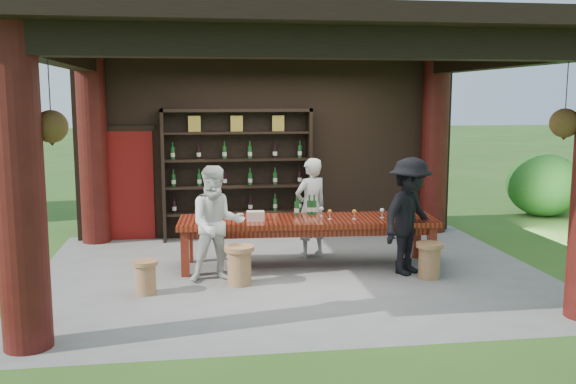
{
  "coord_description": "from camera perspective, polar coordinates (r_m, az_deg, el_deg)",
  "views": [
    {
      "loc": [
        -1.43,
        -9.09,
        2.59
      ],
      "look_at": [
        0.0,
        0.4,
        1.15
      ],
      "focal_mm": 40.0,
      "sensor_mm": 36.0,
      "label": 1
    }
  ],
  "objects": [
    {
      "name": "shrubs",
      "position": [
        11.24,
        20.26,
        -2.51
      ],
      "size": [
        17.82,
        8.34,
        1.36
      ],
      "color": "#194C14",
      "rests_on": "ground"
    },
    {
      "name": "table_bottles",
      "position": [
        10.01,
        1.68,
        -1.16
      ],
      "size": [
        0.36,
        0.12,
        0.31
      ],
      "color": "#194C1E",
      "rests_on": "tasting_table"
    },
    {
      "name": "stool_near_left",
      "position": [
        8.93,
        -4.34,
        -6.42
      ],
      "size": [
        0.42,
        0.42,
        0.55
      ],
      "rotation": [
        0.0,
        0.0,
        0.35
      ],
      "color": "#98643D",
      "rests_on": "ground"
    },
    {
      "name": "stool_far_left",
      "position": [
        8.72,
        -12.55,
        -7.33
      ],
      "size": [
        0.34,
        0.34,
        0.45
      ],
      "rotation": [
        0.0,
        0.0,
        -0.34
      ],
      "color": "#98643D",
      "rests_on": "ground"
    },
    {
      "name": "table_glasses",
      "position": [
        9.8,
        5.25,
        -1.88
      ],
      "size": [
        0.96,
        0.37,
        0.15
      ],
      "color": "silver",
      "rests_on": "tasting_table"
    },
    {
      "name": "pavilion",
      "position": [
        9.64,
        -0.1,
        5.8
      ],
      "size": [
        7.5,
        6.0,
        3.6
      ],
      "color": "slate",
      "rests_on": "ground"
    },
    {
      "name": "host",
      "position": [
        10.39,
        2.05,
        -1.37
      ],
      "size": [
        0.69,
        0.6,
        1.61
      ],
      "primitive_type": "imported",
      "rotation": [
        0.0,
        0.0,
        3.58
      ],
      "color": "beige",
      "rests_on": "ground"
    },
    {
      "name": "guest_man",
      "position": [
        9.5,
        10.76,
        -2.13
      ],
      "size": [
        1.27,
        1.17,
        1.72
      ],
      "primitive_type": "imported",
      "rotation": [
        0.0,
        0.0,
        0.64
      ],
      "color": "black",
      "rests_on": "ground"
    },
    {
      "name": "ground",
      "position": [
        9.56,
        0.36,
        -7.19
      ],
      "size": [
        90.0,
        90.0,
        0.0
      ],
      "primitive_type": "plane",
      "color": "#2D5119",
      "rests_on": "ground"
    },
    {
      "name": "guest_woman",
      "position": [
        9.01,
        -6.36,
        -2.85
      ],
      "size": [
        0.85,
        0.7,
        1.64
      ],
      "primitive_type": "imported",
      "rotation": [
        0.0,
        0.0,
        0.1
      ],
      "color": "silver",
      "rests_on": "ground"
    },
    {
      "name": "napkin_basket",
      "position": [
        9.57,
        -2.91,
        -2.14
      ],
      "size": [
        0.27,
        0.2,
        0.14
      ],
      "primitive_type": "cube",
      "rotation": [
        0.0,
        0.0,
        -0.07
      ],
      "color": "#BF6672",
      "rests_on": "tasting_table"
    },
    {
      "name": "stool_near_right",
      "position": [
        9.44,
        12.46,
        -5.88
      ],
      "size": [
        0.39,
        0.39,
        0.52
      ],
      "rotation": [
        0.0,
        0.0,
        0.02
      ],
      "color": "#98643D",
      "rests_on": "ground"
    },
    {
      "name": "trees",
      "position": [
        12.1,
        14.35,
        11.95
      ],
      "size": [
        21.74,
        10.21,
        4.8
      ],
      "color": "#3F2819",
      "rests_on": "ground"
    },
    {
      "name": "tasting_table",
      "position": [
        9.77,
        1.73,
        -3.0
      ],
      "size": [
        3.94,
        1.26,
        0.75
      ],
      "rotation": [
        0.0,
        0.0,
        -0.07
      ],
      "color": "#4F120B",
      "rests_on": "ground"
    },
    {
      "name": "wine_shelf",
      "position": [
        11.66,
        -4.51,
        1.6
      ],
      "size": [
        2.69,
        0.41,
        2.37
      ],
      "color": "black",
      "rests_on": "ground"
    }
  ]
}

